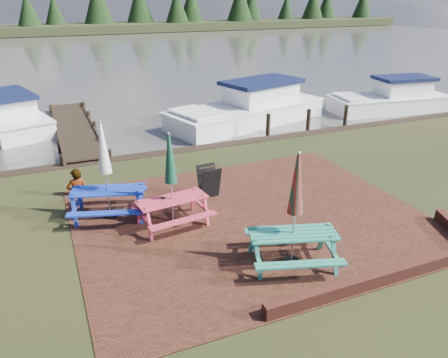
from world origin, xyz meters
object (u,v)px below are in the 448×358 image
boat_far (391,100)px  boat_near (249,110)px  picnic_table_red (172,195)px  picnic_table_blue (107,185)px  jetty (75,128)px  person (75,169)px  picnic_table_teal (294,228)px  chalkboard (209,182)px  boat_jetty (8,116)px

boat_far → boat_near: bearing=91.1°
picnic_table_red → picnic_table_blue: picnic_table_blue is taller
picnic_table_red → jetty: bearing=91.8°
boat_near → person: size_ratio=5.01×
person → picnic_table_red: bearing=124.8°
picnic_table_teal → chalkboard: bearing=113.7°
chalkboard → boat_jetty: 12.27m
picnic_table_teal → chalkboard: (-0.43, 3.95, -0.43)m
boat_near → person: 10.24m
boat_jetty → person: person is taller
picnic_table_teal → picnic_table_blue: picnic_table_blue is taller
person → chalkboard: bearing=153.9°
picnic_table_blue → person: (-0.66, 1.74, -0.09)m
picnic_table_blue → chalkboard: (2.90, 0.11, -0.43)m
jetty → person: person is taller
picnic_table_blue → boat_near: bearing=60.7°
picnic_table_teal → boat_jetty: size_ratio=0.38×
picnic_table_teal → boat_near: 12.18m
chalkboard → person: (-3.56, 1.63, 0.34)m
jetty → boat_near: bearing=-8.7°
picnic_table_teal → picnic_table_blue: (-3.33, 3.84, 0.00)m
picnic_table_teal → picnic_table_blue: size_ratio=1.00×
jetty → boat_far: size_ratio=1.40×
boat_near → boat_far: (7.85, -0.87, -0.06)m
jetty → boat_jetty: bearing=139.2°
picnic_table_red → boat_far: picnic_table_red is taller
picnic_table_teal → person: bearing=143.0°
boat_near → chalkboard: bearing=130.3°
picnic_table_red → picnic_table_blue: bearing=135.7°
picnic_table_blue → boat_far: size_ratio=0.41×
picnic_table_blue → boat_far: bearing=39.8°
boat_far → chalkboard: bearing=124.3°
chalkboard → person: bearing=151.1°
boat_jetty → boat_near: size_ratio=0.83×
picnic_table_blue → person: size_ratio=1.57×
boat_far → person: 17.04m
chalkboard → picnic_table_teal: bearing=-88.1°
picnic_table_red → boat_near: picnic_table_red is taller
picnic_table_teal → person: 6.86m
boat_near → person: bearing=108.1°
picnic_table_red → person: picnic_table_red is taller
boat_jetty → boat_far: bearing=-29.4°
picnic_table_blue → jetty: size_ratio=0.29×
jetty → boat_jetty: size_ratio=1.30×
boat_far → boat_jetty: bearing=84.0°
picnic_table_red → chalkboard: bearing=32.5°
picnic_table_teal → boat_far: 16.17m
chalkboard → picnic_table_red: bearing=-144.9°
picnic_table_red → boat_near: bearing=46.5°
boat_far → picnic_table_red: bearing=125.8°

